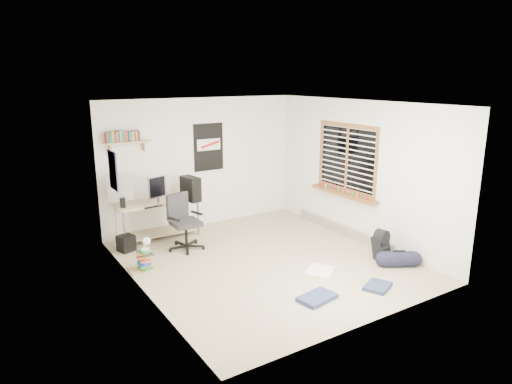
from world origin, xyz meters
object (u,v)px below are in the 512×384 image
desk (157,218)px  duffel_bag (399,258)px  office_chair (186,222)px  backpack (381,246)px  book_stack (144,260)px

desk → duffel_bag: 4.25m
desk → office_chair: size_ratio=1.56×
office_chair → duffel_bag: (2.49, -2.47, -0.35)m
desk → backpack: desk is taller
duffel_bag → book_stack: bearing=-179.5°
desk → office_chair: bearing=-83.4°
desk → office_chair: (0.20, -0.82, 0.12)m
backpack → duffel_bag: (-0.02, -0.39, -0.06)m
office_chair → desk: bearing=88.8°
desk → duffel_bag: size_ratio=3.09×
backpack → duffel_bag: backpack is taller
desk → backpack: (2.71, -2.90, -0.16)m
desk → book_stack: 1.48m
backpack → book_stack: backpack is taller
desk → book_stack: (-0.71, -1.28, -0.21)m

